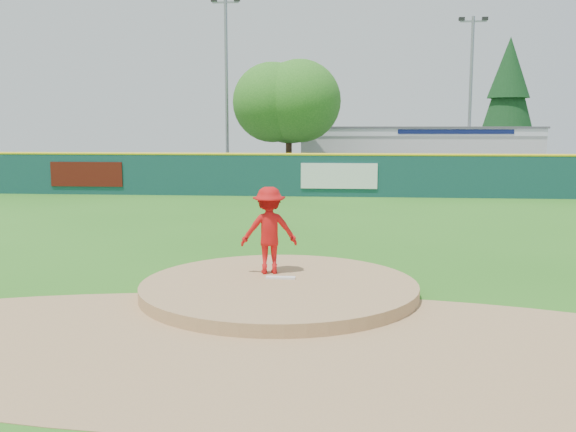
# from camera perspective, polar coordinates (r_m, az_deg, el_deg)

# --- Properties ---
(ground) EXTENTS (120.00, 120.00, 0.00)m
(ground) POSITION_cam_1_polar(r_m,az_deg,el_deg) (12.88, -0.80, -6.98)
(ground) COLOR #286B19
(ground) RESTS_ON ground
(pitchers_mound) EXTENTS (5.50, 5.50, 0.50)m
(pitchers_mound) POSITION_cam_1_polar(r_m,az_deg,el_deg) (12.88, -0.80, -6.98)
(pitchers_mound) COLOR #9E774C
(pitchers_mound) RESTS_ON ground
(pitching_rubber) EXTENTS (0.60, 0.15, 0.04)m
(pitching_rubber) POSITION_cam_1_polar(r_m,az_deg,el_deg) (13.10, -0.66, -5.50)
(pitching_rubber) COLOR white
(pitching_rubber) RESTS_ON pitchers_mound
(infield_dirt_arc) EXTENTS (15.40, 15.40, 0.01)m
(infield_dirt_arc) POSITION_cam_1_polar(r_m,az_deg,el_deg) (10.03, -2.59, -11.35)
(infield_dirt_arc) COLOR #9E774C
(infield_dirt_arc) RESTS_ON ground
(parking_lot) EXTENTS (44.00, 16.00, 0.02)m
(parking_lot) POSITION_cam_1_polar(r_m,az_deg,el_deg) (39.54, 3.22, 3.16)
(parking_lot) COLOR #38383A
(parking_lot) RESTS_ON ground
(pitcher) EXTENTS (1.29, 0.89, 1.82)m
(pitcher) POSITION_cam_1_polar(r_m,az_deg,el_deg) (13.44, -1.69, -1.28)
(pitcher) COLOR red
(pitcher) RESTS_ON pitchers_mound
(van) EXTENTS (5.38, 2.73, 1.46)m
(van) POSITION_cam_1_polar(r_m,az_deg,el_deg) (35.43, 0.88, 3.81)
(van) COLOR white
(van) RESTS_ON parking_lot
(pool_building_grp) EXTENTS (15.20, 8.20, 3.31)m
(pool_building_grp) POSITION_cam_1_polar(r_m,az_deg,el_deg) (44.65, 11.21, 5.70)
(pool_building_grp) COLOR silver
(pool_building_grp) RESTS_ON ground
(fence_banners) EXTENTS (15.92, 0.04, 1.20)m
(fence_banners) POSITION_cam_1_polar(r_m,az_deg,el_deg) (31.06, -6.91, 3.63)
(fence_banners) COLOR #50120B
(fence_banners) RESTS_ON ground
(playground_slide) EXTENTS (1.03, 2.91, 1.60)m
(playground_slide) POSITION_cam_1_polar(r_m,az_deg,el_deg) (38.50, -18.33, 3.84)
(playground_slide) COLOR blue
(playground_slide) RESTS_ON ground
(outfield_fence) EXTENTS (40.00, 0.14, 2.07)m
(outfield_fence) POSITION_cam_1_polar(r_m,az_deg,el_deg) (30.48, 2.67, 3.77)
(outfield_fence) COLOR #123D3C
(outfield_fence) RESTS_ON ground
(deciduous_tree) EXTENTS (5.60, 5.60, 7.36)m
(deciduous_tree) POSITION_cam_1_polar(r_m,az_deg,el_deg) (37.54, 0.07, 9.86)
(deciduous_tree) COLOR #382314
(deciduous_tree) RESTS_ON ground
(conifer_tree) EXTENTS (4.40, 4.40, 9.50)m
(conifer_tree) POSITION_cam_1_polar(r_m,az_deg,el_deg) (49.82, 18.99, 10.11)
(conifer_tree) COLOR #382314
(conifer_tree) RESTS_ON ground
(light_pole_left) EXTENTS (1.75, 0.25, 11.00)m
(light_pole_left) POSITION_cam_1_polar(r_m,az_deg,el_deg) (40.14, -5.49, 11.84)
(light_pole_left) COLOR gray
(light_pole_left) RESTS_ON ground
(light_pole_right) EXTENTS (1.75, 0.25, 10.00)m
(light_pole_right) POSITION_cam_1_polar(r_m,az_deg,el_deg) (42.15, 15.92, 10.70)
(light_pole_right) COLOR gray
(light_pole_right) RESTS_ON ground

